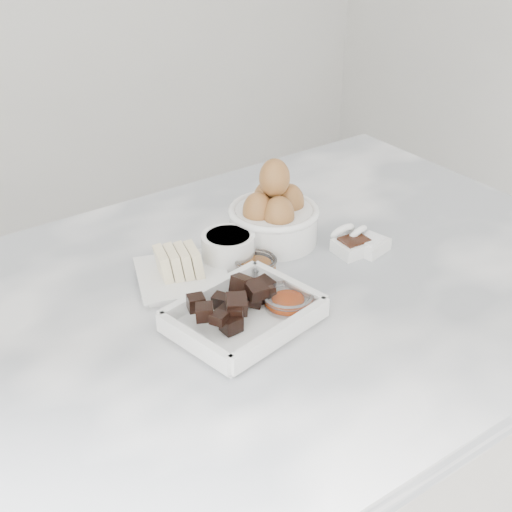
{
  "coord_description": "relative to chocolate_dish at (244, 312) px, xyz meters",
  "views": [
    {
      "loc": [
        -0.54,
        -0.74,
        1.54
      ],
      "look_at": [
        0.02,
        0.03,
        0.98
      ],
      "focal_mm": 50.0,
      "sensor_mm": 36.0,
      "label": 1
    }
  ],
  "objects": [
    {
      "name": "cabinet",
      "position": [
        0.07,
        0.06,
        -0.51
      ],
      "size": [
        1.1,
        0.7,
        0.9
      ],
      "primitive_type": "cube",
      "color": "beige",
      "rests_on": "ground"
    },
    {
      "name": "egg_bowl",
      "position": [
        0.18,
        0.17,
        0.03
      ],
      "size": [
        0.16,
        0.16,
        0.15
      ],
      "color": "white",
      "rests_on": "marble_slab"
    },
    {
      "name": "butter_plate",
      "position": [
        -0.01,
        0.15,
        -0.0
      ],
      "size": [
        0.18,
        0.18,
        0.06
      ],
      "color": "white",
      "rests_on": "marble_slab"
    },
    {
      "name": "marble_slab",
      "position": [
        0.07,
        0.06,
        -0.04
      ],
      "size": [
        1.2,
        0.8,
        0.04
      ],
      "primitive_type": "cube",
      "color": "silver",
      "rests_on": "cabinet"
    },
    {
      "name": "honey_bowl",
      "position": [
        0.09,
        0.1,
        -0.01
      ],
      "size": [
        0.07,
        0.07,
        0.03
      ],
      "color": "white",
      "rests_on": "marble_slab"
    },
    {
      "name": "chocolate_dish",
      "position": [
        0.0,
        0.0,
        0.0
      ],
      "size": [
        0.23,
        0.19,
        0.05
      ],
      "color": "white",
      "rests_on": "marble_slab"
    },
    {
      "name": "vanilla_spoon",
      "position": [
        0.27,
        0.07,
        -0.01
      ],
      "size": [
        0.06,
        0.08,
        0.05
      ],
      "color": "white",
      "rests_on": "marble_slab"
    },
    {
      "name": "sugar_ramekin",
      "position": [
        0.08,
        0.16,
        0.01
      ],
      "size": [
        0.09,
        0.09,
        0.05
      ],
      "color": "white",
      "rests_on": "marble_slab"
    },
    {
      "name": "salt_spoon",
      "position": [
        0.29,
        0.06,
        -0.01
      ],
      "size": [
        0.06,
        0.08,
        0.04
      ],
      "color": "white",
      "rests_on": "marble_slab"
    },
    {
      "name": "zest_bowl",
      "position": [
        0.07,
        -0.01,
        -0.0
      ],
      "size": [
        0.08,
        0.08,
        0.03
      ],
      "color": "white",
      "rests_on": "marble_slab"
    }
  ]
}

